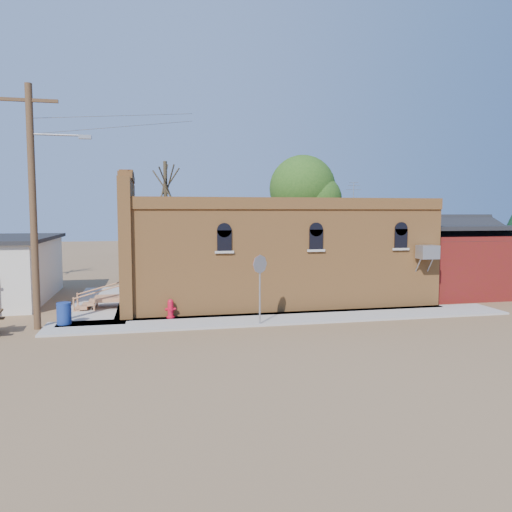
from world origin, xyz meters
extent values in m
plane|color=brown|center=(0.00, 0.00, 0.00)|extent=(120.00, 120.00, 0.00)
cube|color=#9E9991|center=(1.50, 0.90, 0.04)|extent=(19.00, 2.20, 0.08)
cube|color=#9E9991|center=(-6.30, 6.00, 0.04)|extent=(2.60, 10.00, 0.08)
cube|color=#BD773A|center=(2.00, 5.50, 2.25)|extent=(14.00, 7.00, 4.50)
cube|color=black|center=(2.00, 5.50, 4.55)|extent=(13.80, 6.80, 0.12)
cube|color=#BD773A|center=(-5.00, 5.50, 2.90)|extent=(0.50, 7.40, 5.80)
cube|color=navy|center=(-5.30, 4.30, 4.00)|extent=(0.08, 1.10, 1.56)
cube|color=#99999E|center=(8.10, 1.55, 2.60)|extent=(0.85, 0.65, 0.60)
cube|color=#5E1910|center=(11.50, 5.50, 1.60)|extent=(5.00, 6.00, 3.20)
cylinder|color=#452E1B|center=(-8.20, 1.20, 4.50)|extent=(0.26, 0.26, 9.00)
cube|color=#452E1B|center=(-8.20, 1.20, 8.40)|extent=(2.00, 0.12, 0.12)
cylinder|color=#99999E|center=(-7.30, 1.20, 7.20)|extent=(1.80, 0.08, 0.08)
cube|color=#99999E|center=(-6.30, 1.20, 7.15)|extent=(0.45, 0.22, 0.14)
cylinder|color=#3F3524|center=(-3.00, 13.00, 3.75)|extent=(0.24, 0.24, 7.50)
cylinder|color=#3F3524|center=(6.00, 13.50, 3.15)|extent=(0.28, 0.28, 6.30)
sphere|color=#224B15|center=(6.00, 13.50, 5.95)|extent=(4.40, 4.40, 4.40)
cylinder|color=red|center=(-3.25, 1.80, 0.11)|extent=(0.40, 0.40, 0.06)
cylinder|color=red|center=(-3.25, 1.80, 0.43)|extent=(0.28, 0.28, 0.58)
sphere|color=red|center=(-3.25, 1.80, 0.73)|extent=(0.23, 0.23, 0.23)
cylinder|color=red|center=(-3.25, 1.65, 0.44)|extent=(0.13, 0.15, 0.11)
cylinder|color=red|center=(-3.40, 1.80, 0.44)|extent=(0.15, 0.13, 0.11)
cylinder|color=red|center=(-3.10, 1.80, 0.44)|extent=(0.15, 0.13, 0.11)
cylinder|color=#99999E|center=(0.08, 0.00, 1.29)|extent=(0.08, 0.08, 2.42)
cylinder|color=#99999E|center=(0.08, -0.02, 2.39)|extent=(0.63, 0.42, 0.73)
cylinder|color=#9E1E09|center=(0.08, 0.02, 2.39)|extent=(0.63, 0.42, 0.73)
cylinder|color=navy|center=(-7.30, 1.50, 0.50)|extent=(0.61, 0.61, 0.83)
camera|label=1|loc=(-4.05, -18.50, 4.37)|focal=35.00mm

